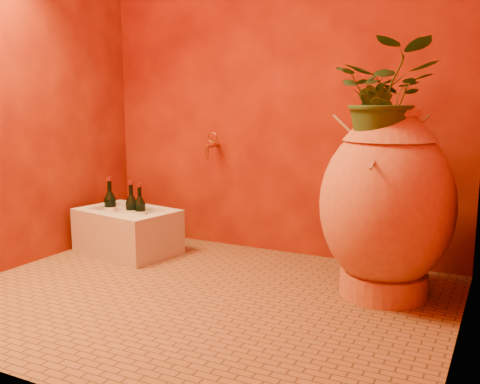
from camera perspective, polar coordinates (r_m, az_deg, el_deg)
The scene contains 12 objects.
floor at distance 2.83m, azimuth -4.62°, elevation -11.11°, with size 2.50×2.50×0.00m, color brown.
wall_back at distance 3.55m, azimuth 3.87°, elevation 13.61°, with size 2.50×0.02×2.50m, color #620E05.
wall_left at distance 3.49m, azimuth -23.14°, elevation 12.95°, with size 0.02×2.00×2.50m, color #620E05.
wall_right at distance 2.27m, azimuth 23.94°, elevation 15.12°, with size 0.02×2.00×2.50m, color #620E05.
amphora at distance 2.82m, azimuth 15.37°, elevation -1.26°, with size 0.79×0.79×0.97m.
stone_basin at distance 3.65m, azimuth -11.89°, elevation -4.21°, with size 0.70×0.54×0.30m.
wine_bottle_a at distance 3.60m, azimuth -10.60°, elevation -2.22°, with size 0.08×0.08×0.31m.
wine_bottle_b at distance 3.73m, azimuth -13.66°, elevation -1.76°, with size 0.08×0.08×0.34m.
wine_bottle_c at distance 3.62m, azimuth -11.48°, elevation -2.09°, with size 0.08×0.08×0.33m.
wall_tap at distance 3.66m, azimuth -3.07°, elevation 5.11°, with size 0.08×0.16×0.18m.
plant_main at distance 2.75m, azimuth 15.34°, elevation 9.81°, with size 0.48×0.42×0.54m, color #244418.
plant_side at distance 2.76m, azimuth 14.16°, elevation 7.25°, with size 0.20×0.16×0.37m, color #244418.
Camera 1 is at (1.41, -2.25, 1.00)m, focal length 40.00 mm.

